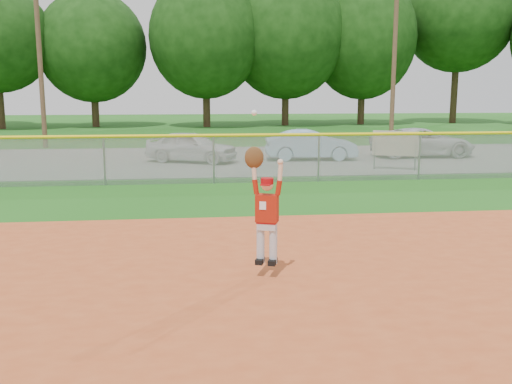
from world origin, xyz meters
TOP-DOWN VIEW (x-y plane):
  - ground at (0.00, 0.00)m, footprint 120.00×120.00m
  - parking_strip at (0.00, 16.00)m, footprint 44.00×10.00m
  - car_white_a at (-0.68, 15.18)m, footprint 3.92×2.81m
  - car_blue at (4.22, 15.38)m, footprint 3.80×1.51m
  - car_white_b at (9.27, 16.01)m, footprint 4.42×2.09m
  - sponsor_sign at (6.62, 12.12)m, footprint 1.50×0.68m
  - outfield_fence at (0.00, 10.00)m, footprint 40.06×0.10m
  - power_lines at (1.00, 22.00)m, footprint 19.40×0.24m
  - tree_line at (0.96, 37.90)m, footprint 62.37×13.00m
  - ballplayer at (0.42, 0.81)m, footprint 0.60×0.37m

SIDE VIEW (x-z plane):
  - ground at x=0.00m, z-range 0.00..0.00m
  - parking_strip at x=0.00m, z-range 0.00..0.03m
  - car_white_b at x=9.27m, z-range 0.03..1.25m
  - car_blue at x=4.22m, z-range 0.03..1.26m
  - car_white_a at x=-0.68m, z-range 0.03..1.27m
  - outfield_fence at x=0.00m, z-range 0.11..1.66m
  - sponsor_sign at x=6.62m, z-range 0.23..1.67m
  - ballplayer at x=0.42m, z-range -0.04..2.33m
  - power_lines at x=1.00m, z-range 0.18..9.18m
  - tree_line at x=0.96m, z-range 0.32..14.75m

